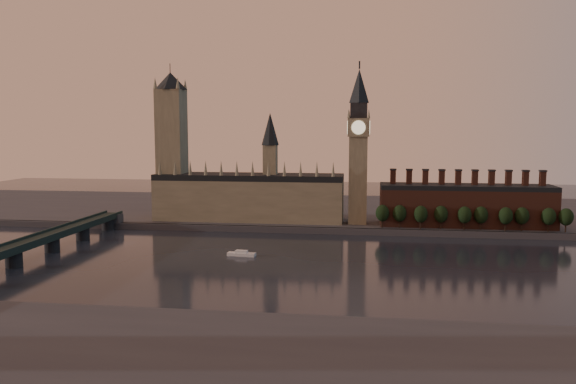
% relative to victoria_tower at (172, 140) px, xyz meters
% --- Properties ---
extents(ground, '(900.00, 900.00, 0.00)m').
position_rel_victoria_tower_xyz_m(ground, '(120.00, -115.00, -59.09)').
color(ground, black).
rests_on(ground, ground).
extents(north_bank, '(900.00, 182.00, 4.00)m').
position_rel_victoria_tower_xyz_m(north_bank, '(120.00, 63.04, -57.09)').
color(north_bank, '#404044').
rests_on(north_bank, ground).
extents(palace_of_westminster, '(130.00, 30.30, 74.00)m').
position_rel_victoria_tower_xyz_m(palace_of_westminster, '(55.59, -0.09, -37.46)').
color(palace_of_westminster, gray).
rests_on(palace_of_westminster, north_bank).
extents(victoria_tower, '(24.00, 24.00, 108.00)m').
position_rel_victoria_tower_xyz_m(victoria_tower, '(0.00, 0.00, 0.00)').
color(victoria_tower, gray).
rests_on(victoria_tower, north_bank).
extents(big_ben, '(15.00, 15.00, 107.00)m').
position_rel_victoria_tower_xyz_m(big_ben, '(130.00, -5.00, -2.26)').
color(big_ben, gray).
rests_on(big_ben, north_bank).
extents(chimney_block, '(110.00, 25.00, 37.00)m').
position_rel_victoria_tower_xyz_m(chimney_block, '(200.00, -5.00, -41.27)').
color(chimney_block, brown).
rests_on(chimney_block, north_bank).
extents(embankment_tree_0, '(8.60, 8.60, 14.88)m').
position_rel_victoria_tower_xyz_m(embankment_tree_0, '(146.02, -19.94, -45.62)').
color(embankment_tree_0, black).
rests_on(embankment_tree_0, north_bank).
extents(embankment_tree_1, '(8.60, 8.60, 14.88)m').
position_rel_victoria_tower_xyz_m(embankment_tree_1, '(156.88, -19.53, -45.62)').
color(embankment_tree_1, black).
rests_on(embankment_tree_1, north_bank).
extents(embankment_tree_2, '(8.60, 8.60, 14.88)m').
position_rel_victoria_tower_xyz_m(embankment_tree_2, '(169.91, -21.22, -45.62)').
color(embankment_tree_2, black).
rests_on(embankment_tree_2, north_bank).
extents(embankment_tree_3, '(8.60, 8.60, 14.88)m').
position_rel_victoria_tower_xyz_m(embankment_tree_3, '(182.60, -19.58, -45.62)').
color(embankment_tree_3, black).
rests_on(embankment_tree_3, north_bank).
extents(embankment_tree_4, '(8.60, 8.60, 14.88)m').
position_rel_victoria_tower_xyz_m(embankment_tree_4, '(196.83, -20.82, -45.62)').
color(embankment_tree_4, black).
rests_on(embankment_tree_4, north_bank).
extents(embankment_tree_5, '(8.60, 8.60, 14.88)m').
position_rel_victoria_tower_xyz_m(embankment_tree_5, '(206.96, -19.67, -45.62)').
color(embankment_tree_5, black).
rests_on(embankment_tree_5, north_bank).
extents(embankment_tree_6, '(8.60, 8.60, 14.88)m').
position_rel_victoria_tower_xyz_m(embankment_tree_6, '(221.46, -21.19, -45.62)').
color(embankment_tree_6, black).
rests_on(embankment_tree_6, north_bank).
extents(embankment_tree_7, '(8.60, 8.60, 14.88)m').
position_rel_victoria_tower_xyz_m(embankment_tree_7, '(231.45, -19.87, -45.62)').
color(embankment_tree_7, black).
rests_on(embankment_tree_7, north_bank).
extents(embankment_tree_8, '(8.60, 8.60, 14.88)m').
position_rel_victoria_tower_xyz_m(embankment_tree_8, '(247.00, -20.48, -45.62)').
color(embankment_tree_8, black).
rests_on(embankment_tree_8, north_bank).
extents(embankment_tree_9, '(8.60, 8.60, 14.88)m').
position_rel_victoria_tower_xyz_m(embankment_tree_9, '(256.99, -21.13, -45.62)').
color(embankment_tree_9, black).
rests_on(embankment_tree_9, north_bank).
extents(westminster_bridge, '(14.00, 200.00, 11.55)m').
position_rel_victoria_tower_xyz_m(westminster_bridge, '(-35.00, -117.70, -51.65)').
color(westminster_bridge, '#1C2B27').
rests_on(westminster_bridge, ground).
extents(river_boat, '(15.35, 5.49, 3.01)m').
position_rel_victoria_tower_xyz_m(river_boat, '(70.06, -93.86, -57.93)').
color(river_boat, silver).
rests_on(river_boat, ground).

